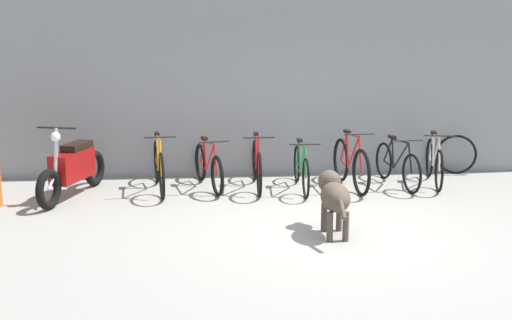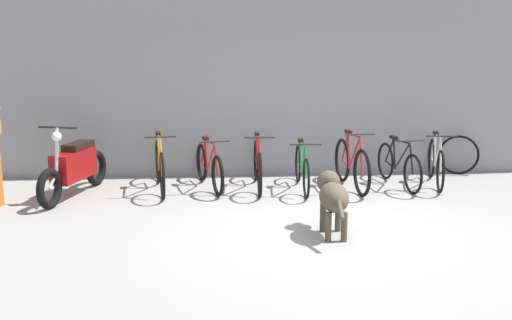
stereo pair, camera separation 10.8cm
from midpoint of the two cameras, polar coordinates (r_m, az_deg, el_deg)
ground_plane at (r=7.42m, az=7.26°, el=-6.61°), size 60.00×60.00×0.00m
shop_wall_back at (r=10.17m, az=4.17°, el=6.82°), size 9.92×0.20×2.94m
bicycle_0 at (r=9.24m, az=-8.81°, el=-0.63°), size 0.46×1.76×0.91m
bicycle_1 at (r=9.34m, az=-4.14°, el=-0.69°), size 0.55×1.62×0.80m
bicycle_2 at (r=9.28m, az=0.50°, el=-0.53°), size 0.46×1.76×0.87m
bicycle_3 at (r=9.21m, az=4.73°, el=-0.85°), size 0.46×1.64×0.79m
bicycle_4 at (r=9.39m, az=9.42°, el=-0.47°), size 0.46×1.67×0.92m
bicycle_5 at (r=9.70m, az=13.72°, el=-0.51°), size 0.46×1.61×0.80m
bicycle_6 at (r=9.95m, az=17.06°, el=-0.26°), size 0.51×1.67×0.85m
motorcycle at (r=9.17m, az=-16.63°, el=-0.70°), size 0.70×1.89×1.10m
stray_dog at (r=7.15m, az=7.73°, el=-3.35°), size 0.34×1.14×0.71m
spare_tire_left at (r=10.81m, az=19.01°, el=0.46°), size 0.66×0.24×0.68m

